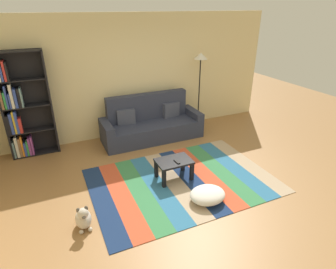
% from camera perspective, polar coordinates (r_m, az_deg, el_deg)
% --- Properties ---
extents(ground_plane, '(14.00, 14.00, 0.00)m').
position_cam_1_polar(ground_plane, '(4.94, 3.53, -10.14)').
color(ground_plane, '#9E7042').
extents(back_wall, '(6.80, 0.10, 2.70)m').
position_cam_1_polar(back_wall, '(6.58, -6.70, 11.68)').
color(back_wall, beige).
rests_on(back_wall, ground_plane).
extents(rug, '(3.14, 2.16, 0.01)m').
position_cam_1_polar(rug, '(5.04, 2.91, -9.30)').
color(rug, navy).
rests_on(rug, ground_plane).
extents(couch, '(2.26, 0.80, 1.00)m').
position_cam_1_polar(couch, '(6.46, -3.44, 2.10)').
color(couch, '#2D3347').
rests_on(couch, ground_plane).
extents(bookshelf, '(0.90, 0.28, 2.09)m').
position_cam_1_polar(bookshelf, '(6.16, -27.73, 4.60)').
color(bookshelf, black).
rests_on(bookshelf, ground_plane).
extents(coffee_table, '(0.61, 0.43, 0.36)m').
position_cam_1_polar(coffee_table, '(4.94, 1.21, -6.05)').
color(coffee_table, black).
rests_on(coffee_table, rug).
extents(pouf, '(0.57, 0.49, 0.21)m').
position_cam_1_polar(pouf, '(4.56, 8.02, -12.02)').
color(pouf, white).
rests_on(pouf, rug).
extents(dog, '(0.22, 0.35, 0.40)m').
position_cam_1_polar(dog, '(4.20, -16.82, -15.91)').
color(dog, beige).
rests_on(dog, ground_plane).
extents(standing_lamp, '(0.32, 0.32, 1.83)m').
position_cam_1_polar(standing_lamp, '(6.81, 6.57, 13.64)').
color(standing_lamp, black).
rests_on(standing_lamp, ground_plane).
extents(tv_remote, '(0.06, 0.15, 0.02)m').
position_cam_1_polar(tv_remote, '(4.84, 1.81, -5.53)').
color(tv_remote, black).
rests_on(tv_remote, coffee_table).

